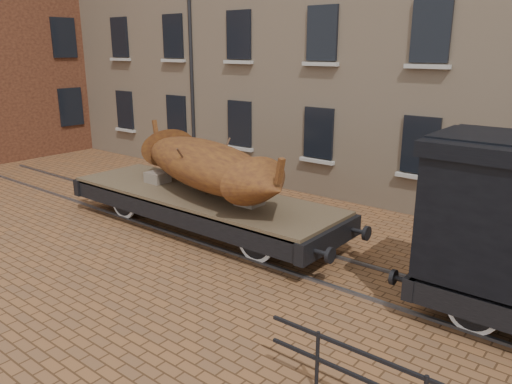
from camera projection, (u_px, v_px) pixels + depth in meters
The scene contains 4 objects.
ground at pixel (295, 259), 12.15m from camera, with size 90.00×90.00×0.00m, color brown.
rail_track at pixel (295, 258), 12.14m from camera, with size 30.00×1.52×0.06m.
flatcar_wagon at pixel (200, 200), 13.83m from camera, with size 9.38×2.55×1.42m.
iron_boat at pixel (206, 164), 13.38m from camera, with size 6.88×3.66×1.65m.
Camera 1 is at (6.29, -9.33, 4.96)m, focal length 35.00 mm.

